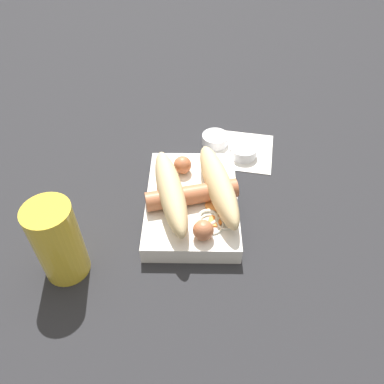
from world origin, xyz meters
name	(u,v)px	position (x,y,z in m)	size (l,w,h in m)	color
ground_plane	(192,209)	(0.00, 0.00, 0.00)	(3.00, 3.00, 0.00)	#232326
food_tray	(192,203)	(0.00, 0.00, 0.02)	(0.23, 0.15, 0.03)	silver
bread_roll	(195,187)	(-0.01, 0.00, 0.06)	(0.21, 0.16, 0.06)	#DBBC84
sausage	(192,195)	(-0.01, 0.00, 0.05)	(0.18, 0.16, 0.03)	#B26642
pickled_veggies	(213,219)	(-0.05, -0.03, 0.03)	(0.08, 0.06, 0.01)	#F99E4C
napkin	(241,151)	(0.16, -0.10, 0.00)	(0.15, 0.15, 0.00)	white
condiment_cup_near	(243,152)	(0.15, -0.10, 0.01)	(0.05, 0.05, 0.02)	white
condiment_cup_far	(215,140)	(0.18, -0.05, 0.01)	(0.05, 0.05, 0.02)	white
drink_glass	(58,242)	(-0.12, 0.19, 0.07)	(0.07, 0.07, 0.13)	gold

